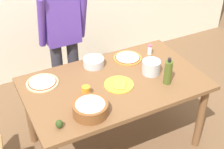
% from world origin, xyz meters
% --- Properties ---
extents(ground, '(8.00, 8.00, 0.00)m').
position_xyz_m(ground, '(0.00, 0.00, 0.00)').
color(ground, brown).
extents(dining_table, '(1.60, 0.96, 0.76)m').
position_xyz_m(dining_table, '(0.00, 0.00, 0.67)').
color(dining_table, brown).
rests_on(dining_table, ground).
extents(person_cook, '(0.49, 0.25, 1.62)m').
position_xyz_m(person_cook, '(-0.20, 0.76, 0.94)').
color(person_cook, '#2D2D38').
rests_on(person_cook, ground).
extents(pizza_raw_on_board, '(0.28, 0.28, 0.02)m').
position_xyz_m(pizza_raw_on_board, '(-0.58, 0.27, 0.77)').
color(pizza_raw_on_board, beige).
rests_on(pizza_raw_on_board, dining_table).
extents(pizza_cooked_on_tray, '(0.28, 0.28, 0.02)m').
position_xyz_m(pizza_cooked_on_tray, '(0.30, 0.29, 0.77)').
color(pizza_cooked_on_tray, '#C67A33').
rests_on(pizza_cooked_on_tray, dining_table).
extents(plate_with_slice, '(0.26, 0.26, 0.02)m').
position_xyz_m(plate_with_slice, '(0.01, -0.06, 0.77)').
color(plate_with_slice, gold).
rests_on(plate_with_slice, dining_table).
extents(popcorn_bowl, '(0.28, 0.28, 0.11)m').
position_xyz_m(popcorn_bowl, '(-0.36, -0.29, 0.82)').
color(popcorn_bowl, brown).
rests_on(popcorn_bowl, dining_table).
extents(mixing_bowl_steel, '(0.20, 0.20, 0.08)m').
position_xyz_m(mixing_bowl_steel, '(-0.05, 0.33, 0.80)').
color(mixing_bowl_steel, '#B7B7BC').
rests_on(mixing_bowl_steel, dining_table).
extents(olive_oil_bottle, '(0.07, 0.07, 0.26)m').
position_xyz_m(olive_oil_bottle, '(0.41, -0.22, 0.87)').
color(olive_oil_bottle, '#47561E').
rests_on(olive_oil_bottle, dining_table).
extents(steel_pot, '(0.17, 0.17, 0.13)m').
position_xyz_m(steel_pot, '(0.37, -0.02, 0.83)').
color(steel_pot, '#B7B7BC').
rests_on(steel_pot, dining_table).
extents(cup_orange, '(0.07, 0.07, 0.08)m').
position_xyz_m(cup_orange, '(-0.30, -0.06, 0.80)').
color(cup_orange, orange).
rests_on(cup_orange, dining_table).
extents(salt_shaker, '(0.04, 0.04, 0.11)m').
position_xyz_m(salt_shaker, '(0.54, 0.27, 0.81)').
color(salt_shaker, white).
rests_on(salt_shaker, dining_table).
extents(avocado, '(0.06, 0.06, 0.07)m').
position_xyz_m(avocado, '(-0.63, -0.33, 0.80)').
color(avocado, '#2D4219').
rests_on(avocado, dining_table).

